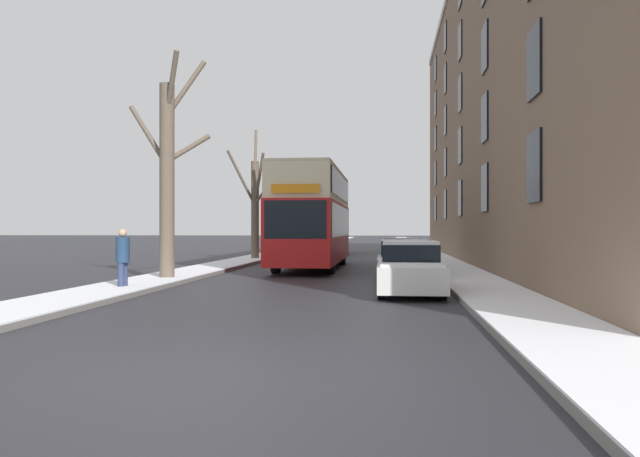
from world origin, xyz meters
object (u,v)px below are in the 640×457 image
at_px(bare_tree_left_1, 255,202).
at_px(bare_tree_left_3, 313,213).
at_px(bare_tree_left_2, 292,212).
at_px(parked_car_1, 404,261).
at_px(pedestrian_left_sidewalk, 123,257).
at_px(double_decker_bus, 313,213).
at_px(parked_car_2, 401,254).
at_px(bare_tree_left_0, 167,172).
at_px(oncoming_van, 332,235).
at_px(parked_car_0, 410,270).

xyz_separation_m(bare_tree_left_1, bare_tree_left_3, (0.00, 26.82, 0.06)).
xyz_separation_m(bare_tree_left_2, parked_car_1, (7.76, -24.76, -2.42)).
distance_m(bare_tree_left_3, pedestrian_left_sidewalk, 44.00).
bearing_deg(bare_tree_left_2, double_decker_bus, -78.70).
height_order(bare_tree_left_1, parked_car_1, bare_tree_left_1).
relative_size(bare_tree_left_2, parked_car_2, 1.50).
height_order(bare_tree_left_3, double_decker_bus, bare_tree_left_3).
relative_size(bare_tree_left_1, bare_tree_left_2, 1.21).
bearing_deg(bare_tree_left_0, parked_car_2, 46.42).
relative_size(parked_car_2, oncoming_van, 0.83).
bearing_deg(parked_car_1, parked_car_0, -90.00).
relative_size(double_decker_bus, parked_car_1, 2.55).
xyz_separation_m(bare_tree_left_0, parked_car_1, (7.90, 2.01, -3.01)).
height_order(bare_tree_left_2, parked_car_1, bare_tree_left_2).
relative_size(bare_tree_left_2, double_decker_bus, 0.57).
relative_size(bare_tree_left_1, parked_car_1, 1.76).
relative_size(bare_tree_left_0, oncoming_van, 1.52).
relative_size(bare_tree_left_2, parked_car_0, 1.55).
xyz_separation_m(double_decker_bus, parked_car_2, (3.89, 0.88, -1.82)).
bearing_deg(double_decker_bus, parked_car_0, -69.99).
height_order(bare_tree_left_2, parked_car_0, bare_tree_left_2).
relative_size(bare_tree_left_0, parked_car_2, 1.82).
height_order(bare_tree_left_0, pedestrian_left_sidewalk, bare_tree_left_0).
bearing_deg(double_decker_bus, parked_car_2, 12.69).
xyz_separation_m(bare_tree_left_0, parked_car_2, (7.90, 8.30, -3.02)).
xyz_separation_m(double_decker_bus, pedestrian_left_sidewalk, (-4.07, -10.82, -1.48)).
bearing_deg(parked_car_2, bare_tree_left_2, 112.77).
relative_size(bare_tree_left_2, bare_tree_left_3, 0.87).
distance_m(bare_tree_left_2, parked_car_2, 20.18).
bearing_deg(double_decker_bus, oncoming_van, 92.16).
xyz_separation_m(bare_tree_left_1, parked_car_0, (7.86, -16.97, -2.57)).
relative_size(bare_tree_left_3, parked_car_0, 1.79).
bearing_deg(bare_tree_left_2, parked_car_2, -67.23).
bearing_deg(bare_tree_left_0, double_decker_bus, 61.63).
bearing_deg(bare_tree_left_0, bare_tree_left_1, 89.84).
xyz_separation_m(bare_tree_left_1, parked_car_2, (7.86, -5.42, -2.61)).
xyz_separation_m(bare_tree_left_0, parked_car_0, (7.90, -3.25, -2.98)).
height_order(double_decker_bus, parked_car_2, double_decker_bus).
distance_m(bare_tree_left_2, parked_car_0, 31.11).
bearing_deg(bare_tree_left_0, oncoming_van, 82.18).
bearing_deg(parked_car_0, bare_tree_left_0, 157.63).
distance_m(bare_tree_left_1, pedestrian_left_sidewalk, 17.27).
distance_m(double_decker_bus, parked_car_1, 6.91).
distance_m(parked_car_1, parked_car_2, 6.29).
relative_size(bare_tree_left_1, parked_car_0, 1.88).
relative_size(bare_tree_left_1, double_decker_bus, 0.69).
distance_m(parked_car_0, pedestrian_left_sidewalk, 7.97).
height_order(bare_tree_left_2, pedestrian_left_sidewalk, bare_tree_left_2).
xyz_separation_m(bare_tree_left_1, oncoming_van, (3.33, 10.78, -1.88)).
distance_m(double_decker_bus, pedestrian_left_sidewalk, 11.66).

